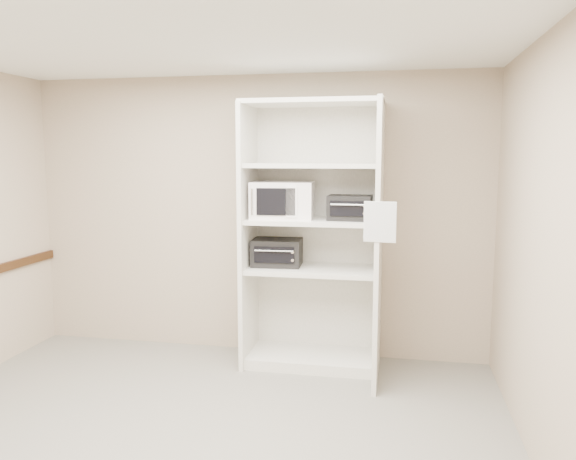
% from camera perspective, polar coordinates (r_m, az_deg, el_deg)
% --- Properties ---
extents(floor, '(4.50, 4.00, 0.01)m').
position_cam_1_polar(floor, '(4.06, -10.85, -21.10)').
color(floor, slate).
rests_on(floor, ground).
extents(ceiling, '(4.50, 4.00, 0.01)m').
position_cam_1_polar(ceiling, '(3.64, -11.98, 19.46)').
color(ceiling, white).
extents(wall_back, '(4.50, 0.02, 2.70)m').
position_cam_1_polar(wall_back, '(5.50, -3.41, 1.43)').
color(wall_back, tan).
rests_on(wall_back, ground).
extents(wall_right, '(0.02, 4.00, 2.70)m').
position_cam_1_polar(wall_right, '(3.46, 25.66, -3.01)').
color(wall_right, tan).
rests_on(wall_right, ground).
extents(shelving_unit, '(1.24, 0.92, 2.42)m').
position_cam_1_polar(shelving_unit, '(5.11, 3.02, -1.52)').
color(shelving_unit, silver).
rests_on(shelving_unit, floor).
extents(microwave, '(0.58, 0.46, 0.33)m').
position_cam_1_polar(microwave, '(5.12, -0.54, 3.08)').
color(microwave, white).
rests_on(microwave, shelving_unit).
extents(toaster_oven_upper, '(0.39, 0.29, 0.22)m').
position_cam_1_polar(toaster_oven_upper, '(5.00, 6.30, 2.27)').
color(toaster_oven_upper, black).
rests_on(toaster_oven_upper, shelving_unit).
extents(toaster_oven_lower, '(0.46, 0.36, 0.25)m').
position_cam_1_polar(toaster_oven_lower, '(5.22, -1.11, -2.28)').
color(toaster_oven_lower, black).
rests_on(toaster_oven_lower, shelving_unit).
extents(paper_sign, '(0.24, 0.03, 0.31)m').
position_cam_1_polar(paper_sign, '(4.40, 9.32, 0.81)').
color(paper_sign, white).
rests_on(paper_sign, shelving_unit).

